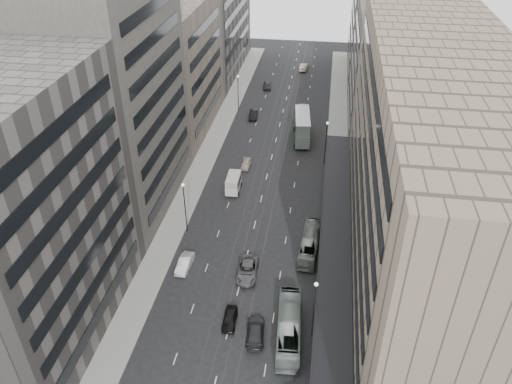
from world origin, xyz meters
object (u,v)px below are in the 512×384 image
Objects in this scene: bus_far at (310,244)px; panel_van at (233,183)px; sedan_1 at (185,263)px; bus_near at (289,328)px; sedan_2 at (247,270)px; double_decker at (302,127)px; sedan_0 at (230,318)px.

panel_van is at bearing -41.74° from bus_far.
panel_van is at bearing 84.36° from sedan_1.
sedan_2 is (-6.38, 9.61, -0.73)m from bus_near.
sedan_1 is (-12.82, -39.56, -2.15)m from double_decker.
bus_far is at bearing -98.96° from bus_near.
sedan_2 reaches higher than sedan_0.
sedan_0 is at bearing 63.35° from bus_far.
bus_near is at bearing -69.08° from panel_van.
sedan_2 reaches higher than sedan_1.
bus_near is 2.45× the size of sedan_1.
sedan_0 is at bearing -44.70° from sedan_1.
bus_near is at bearing -30.07° from sedan_1.
sedan_1 reaches higher than sedan_0.
panel_van reaches higher than sedan_0.
bus_far is 2.16× the size of sedan_1.
bus_near is 2.38× the size of panel_van.
panel_van is 20.44m from sedan_2.
sedan_0 is at bearing -97.94° from sedan_2.
bus_near reaches higher than panel_van.
sedan_2 is at bearing 83.32° from sedan_0.
bus_near is 1.92× the size of sedan_2.
double_decker is at bearing -80.20° from bus_far.
sedan_1 is (-16.36, -5.90, -0.61)m from bus_far.
double_decker is 22.35m from panel_van.
sedan_0 is 0.89× the size of sedan_1.
bus_far is (1.45, 15.61, -0.18)m from bus_near.
bus_far is 33.88m from double_decker.
bus_near is at bearing -10.84° from sedan_0.
bus_far is 17.40m from sedan_1.
sedan_1 is at bearing -113.49° from double_decker.
double_decker is 2.18× the size of panel_van.
bus_far is 9.88m from sedan_2.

